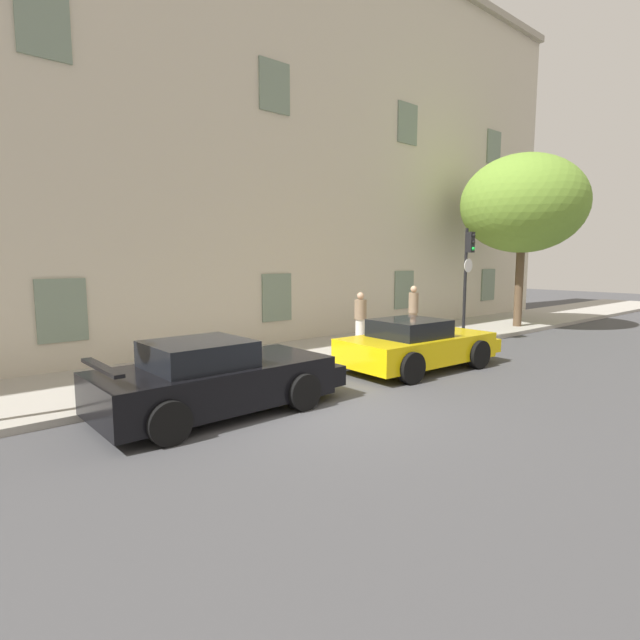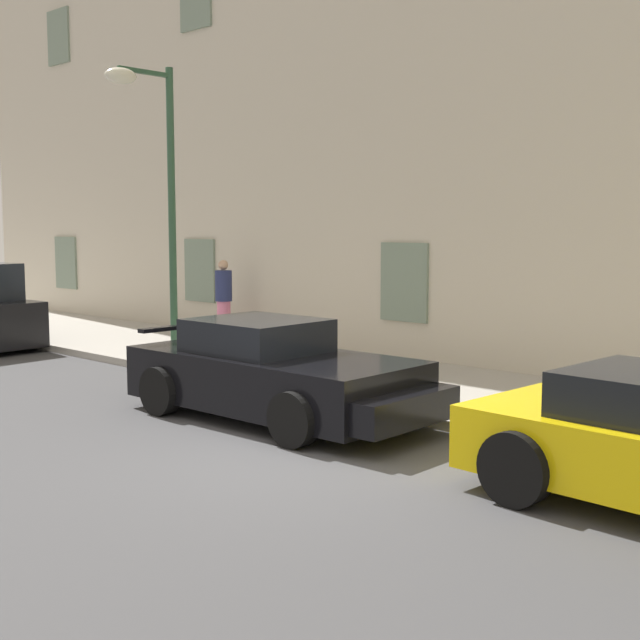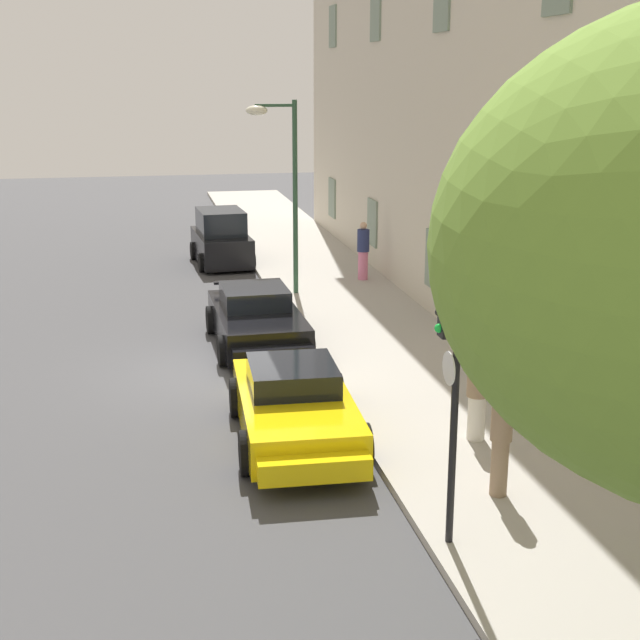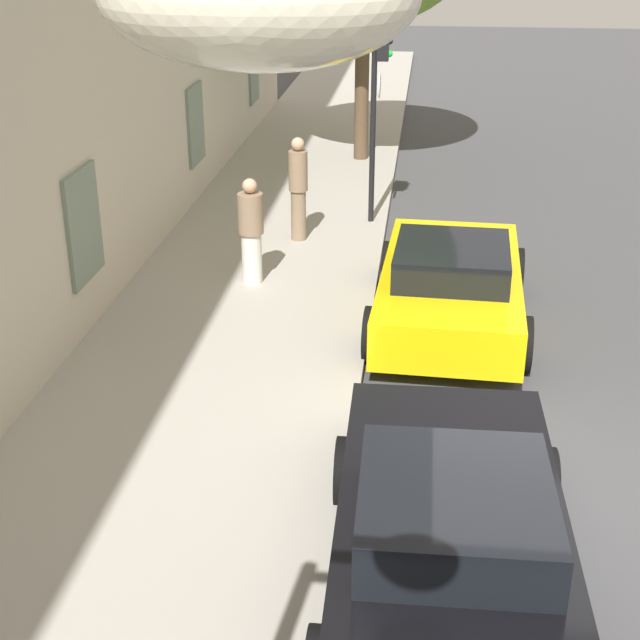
% 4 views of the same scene
% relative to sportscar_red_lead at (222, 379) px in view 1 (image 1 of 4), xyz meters
% --- Properties ---
extents(ground_plane, '(80.00, 80.00, 0.00)m').
position_rel_sportscar_red_lead_xyz_m(ground_plane, '(1.52, -1.12, -0.61)').
color(ground_plane, '#444447').
extents(sidewalk, '(60.00, 3.81, 0.14)m').
position_rel_sportscar_red_lead_xyz_m(sidewalk, '(1.52, 2.91, -0.54)').
color(sidewalk, '#A8A399').
rests_on(sidewalk, ground).
extents(building_facade, '(38.62, 3.85, 13.84)m').
position_rel_sportscar_red_lead_xyz_m(building_facade, '(1.52, 6.49, 6.33)').
color(building_facade, beige).
rests_on(building_facade, ground).
extents(sportscar_red_lead, '(4.64, 2.19, 1.37)m').
position_rel_sportscar_red_lead_xyz_m(sportscar_red_lead, '(0.00, 0.00, 0.00)').
color(sportscar_red_lead, black).
rests_on(sportscar_red_lead, ground).
extents(sportscar_yellow_flank, '(4.58, 2.27, 1.30)m').
position_rel_sportscar_red_lead_xyz_m(sportscar_yellow_flank, '(5.70, -0.09, -0.01)').
color(sportscar_yellow_flank, yellow).
rests_on(sportscar_yellow_flank, ground).
extents(tree_near_kerb, '(4.76, 4.76, 6.72)m').
position_rel_sportscar_red_lead_xyz_m(tree_near_kerb, '(14.29, 1.83, 4.34)').
color(tree_near_kerb, brown).
rests_on(tree_near_kerb, sidewalk).
extents(traffic_light, '(0.44, 0.36, 3.66)m').
position_rel_sportscar_red_lead_xyz_m(traffic_light, '(9.71, 1.22, 2.03)').
color(traffic_light, black).
rests_on(traffic_light, sidewalk).
extents(pedestrian_strolling, '(0.46, 0.46, 1.64)m').
position_rel_sportscar_red_lead_xyz_m(pedestrian_strolling, '(6.49, 2.91, 0.36)').
color(pedestrian_strolling, silver).
rests_on(pedestrian_strolling, sidewalk).
extents(pedestrian_bystander, '(0.44, 0.44, 1.79)m').
position_rel_sportscar_red_lead_xyz_m(pedestrian_bystander, '(8.54, 2.48, 0.46)').
color(pedestrian_bystander, '#8C7259').
rests_on(pedestrian_bystander, sidewalk).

